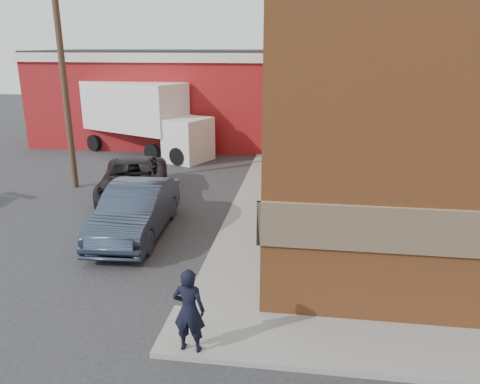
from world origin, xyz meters
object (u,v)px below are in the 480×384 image
at_px(brick_building, 480,81).
at_px(box_truck, 143,113).
at_px(man, 189,310).
at_px(warehouse, 175,96).
at_px(utility_pole, 63,75).
at_px(sedan, 136,210).
at_px(suv_a, 133,179).

relative_size(brick_building, box_truck, 2.20).
xyz_separation_m(brick_building, box_truck, (-15.11, 6.65, -2.40)).
xyz_separation_m(man, box_truck, (-6.89, 17.20, 1.28)).
xyz_separation_m(warehouse, utility_pole, (-1.50, -11.00, 1.93)).
relative_size(utility_pole, sedan, 1.76).
distance_m(warehouse, man, 22.52).
distance_m(warehouse, box_truck, 4.43).
height_order(utility_pole, suv_a, utility_pole).
bearing_deg(warehouse, sedan, -79.07).
height_order(sedan, suv_a, sedan).
relative_size(utility_pole, man, 5.10).
distance_m(suv_a, box_truck, 8.12).
relative_size(warehouse, utility_pole, 1.81).
bearing_deg(box_truck, sedan, -47.91).
height_order(warehouse, box_truck, warehouse).
bearing_deg(warehouse, suv_a, -82.58).
bearing_deg(man, utility_pole, -50.50).
distance_m(warehouse, suv_a, 12.30).
relative_size(brick_building, man, 10.34).
xyz_separation_m(warehouse, man, (6.27, -21.55, -1.81)).
height_order(man, box_truck, box_truck).
distance_m(utility_pole, suv_a, 5.13).
xyz_separation_m(man, sedan, (-3.22, 5.78, -0.16)).
height_order(brick_building, sedan, brick_building).
distance_m(man, sedan, 6.62).
relative_size(utility_pole, suv_a, 1.64).
distance_m(utility_pole, box_truck, 7.14).
relative_size(suv_a, box_truck, 0.66).
bearing_deg(sedan, suv_a, 108.51).
bearing_deg(suv_a, box_truck, 90.74).
xyz_separation_m(utility_pole, sedan, (4.55, -4.77, -3.90)).
height_order(suv_a, box_truck, box_truck).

